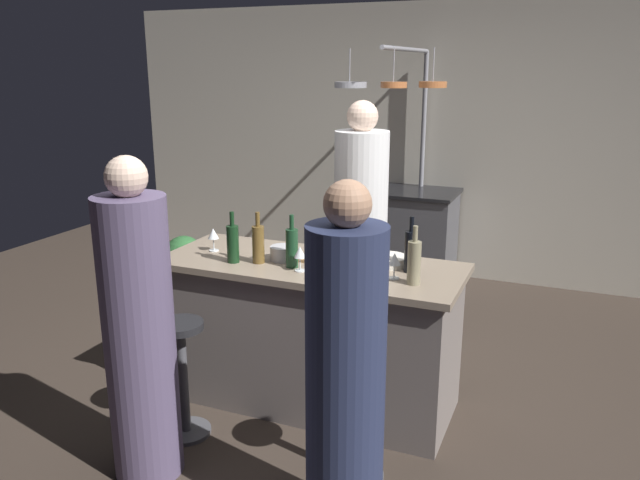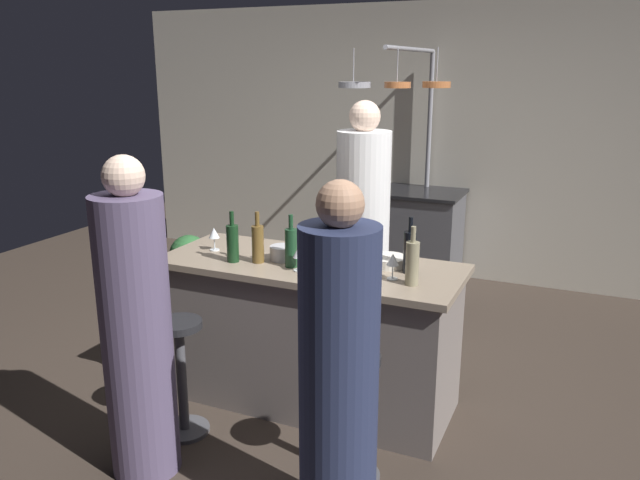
# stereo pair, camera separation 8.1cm
# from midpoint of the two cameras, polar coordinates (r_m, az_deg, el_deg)

# --- Properties ---
(ground_plane) EXTENTS (9.00, 9.00, 0.00)m
(ground_plane) POSITION_cam_midpoint_polar(r_m,az_deg,el_deg) (4.06, -0.30, -14.25)
(ground_plane) COLOR #382D26
(back_wall) EXTENTS (6.40, 0.16, 2.60)m
(back_wall) POSITION_cam_midpoint_polar(r_m,az_deg,el_deg) (6.28, 10.56, 8.71)
(back_wall) COLOR beige
(back_wall) RESTS_ON ground_plane
(kitchen_island) EXTENTS (1.80, 0.72, 0.90)m
(kitchen_island) POSITION_cam_midpoint_polar(r_m,az_deg,el_deg) (3.86, -0.30, -8.40)
(kitchen_island) COLOR slate
(kitchen_island) RESTS_ON ground_plane
(stove_range) EXTENTS (0.80, 0.64, 0.89)m
(stove_range) POSITION_cam_midpoint_polar(r_m,az_deg,el_deg) (6.06, 9.26, 0.29)
(stove_range) COLOR #47474C
(stove_range) RESTS_ON ground_plane
(chef) EXTENTS (0.38, 0.38, 1.80)m
(chef) POSITION_cam_midpoint_polar(r_m,az_deg,el_deg) (4.49, 4.40, 0.20)
(chef) COLOR white
(chef) RESTS_ON ground_plane
(bar_stool_left) EXTENTS (0.28, 0.28, 0.68)m
(bar_stool_left) POSITION_cam_midpoint_polar(r_m,az_deg,el_deg) (3.64, -11.86, -11.65)
(bar_stool_left) COLOR #4C4C51
(bar_stool_left) RESTS_ON ground_plane
(guest_left) EXTENTS (0.34, 0.34, 1.63)m
(guest_left) POSITION_cam_midpoint_polar(r_m,az_deg,el_deg) (3.22, -15.62, -8.14)
(guest_left) COLOR #594C6B
(guest_left) RESTS_ON ground_plane
(bar_stool_right) EXTENTS (0.28, 0.28, 0.68)m
(bar_stool_right) POSITION_cam_midpoint_polar(r_m,az_deg,el_deg) (3.21, 3.81, -15.30)
(bar_stool_right) COLOR #4C4C51
(bar_stool_right) RESTS_ON ground_plane
(guest_right) EXTENTS (0.34, 0.34, 1.60)m
(guest_right) POSITION_cam_midpoint_polar(r_m,az_deg,el_deg) (2.70, 2.59, -12.74)
(guest_right) COLOR #262D4C
(guest_right) RESTS_ON ground_plane
(overhead_pot_rack) EXTENTS (0.88, 1.41, 2.17)m
(overhead_pot_rack) POSITION_cam_midpoint_polar(r_m,az_deg,el_deg) (5.39, 8.36, 11.49)
(overhead_pot_rack) COLOR gray
(overhead_pot_rack) RESTS_ON ground_plane
(potted_plant) EXTENTS (0.36, 0.36, 0.52)m
(potted_plant) POSITION_cam_midpoint_polar(r_m,az_deg,el_deg) (5.92, -11.41, -1.68)
(potted_plant) COLOR brown
(potted_plant) RESTS_ON ground_plane
(cutting_board) EXTENTS (0.32, 0.22, 0.02)m
(cutting_board) POSITION_cam_midpoint_polar(r_m,az_deg,el_deg) (3.74, 1.34, -1.71)
(cutting_board) COLOR #997047
(cutting_board) RESTS_ON kitchen_island
(pepper_mill) EXTENTS (0.05, 0.05, 0.21)m
(pepper_mill) POSITION_cam_midpoint_polar(r_m,az_deg,el_deg) (3.52, 4.34, -1.27)
(pepper_mill) COLOR #382319
(pepper_mill) RESTS_ON kitchen_island
(wine_bottle_amber) EXTENTS (0.07, 0.07, 0.31)m
(wine_bottle_amber) POSITION_cam_midpoint_polar(r_m,az_deg,el_deg) (3.69, -5.04, -0.28)
(wine_bottle_amber) COLOR brown
(wine_bottle_amber) RESTS_ON kitchen_island
(wine_bottle_white) EXTENTS (0.07, 0.07, 0.32)m
(wine_bottle_white) POSITION_cam_midpoint_polar(r_m,az_deg,el_deg) (3.34, 9.07, -2.02)
(wine_bottle_white) COLOR gray
(wine_bottle_white) RESTS_ON kitchen_island
(wine_bottle_dark) EXTENTS (0.07, 0.07, 0.32)m
(wine_bottle_dark) POSITION_cam_midpoint_polar(r_m,az_deg,el_deg) (3.53, 8.81, -1.01)
(wine_bottle_dark) COLOR black
(wine_bottle_dark) RESTS_ON kitchen_island
(wine_bottle_green) EXTENTS (0.07, 0.07, 0.31)m
(wine_bottle_green) POSITION_cam_midpoint_polar(r_m,az_deg,el_deg) (3.59, -1.99, -0.63)
(wine_bottle_green) COLOR #193D23
(wine_bottle_green) RESTS_ON kitchen_island
(wine_bottle_red) EXTENTS (0.07, 0.07, 0.31)m
(wine_bottle_red) POSITION_cam_midpoint_polar(r_m,az_deg,el_deg) (3.72, -7.33, -0.22)
(wine_bottle_red) COLOR #143319
(wine_bottle_red) RESTS_ON kitchen_island
(wine_glass_near_right_guest) EXTENTS (0.07, 0.07, 0.15)m
(wine_glass_near_right_guest) POSITION_cam_midpoint_polar(r_m,az_deg,el_deg) (3.97, -9.03, 0.53)
(wine_glass_near_right_guest) COLOR silver
(wine_glass_near_right_guest) RESTS_ON kitchen_island
(wine_glass_near_left_guest) EXTENTS (0.07, 0.07, 0.15)m
(wine_glass_near_left_guest) POSITION_cam_midpoint_polar(r_m,az_deg,el_deg) (3.52, -1.29, -1.21)
(wine_glass_near_left_guest) COLOR silver
(wine_glass_near_left_guest) RESTS_ON kitchen_island
(wine_glass_by_chef) EXTENTS (0.07, 0.07, 0.15)m
(wine_glass_by_chef) POSITION_cam_midpoint_polar(r_m,az_deg,el_deg) (3.41, 7.32, -1.89)
(wine_glass_by_chef) COLOR silver
(wine_glass_by_chef) RESTS_ON kitchen_island
(mixing_bowl_steel) EXTENTS (0.15, 0.15, 0.08)m
(mixing_bowl_steel) POSITION_cam_midpoint_polar(r_m,az_deg,el_deg) (3.75, -2.79, -1.18)
(mixing_bowl_steel) COLOR #B7B7BC
(mixing_bowl_steel) RESTS_ON kitchen_island
(mixing_bowl_ceramic) EXTENTS (0.22, 0.22, 0.06)m
(mixing_bowl_ceramic) POSITION_cam_midpoint_polar(r_m,az_deg,el_deg) (3.66, 6.81, -1.92)
(mixing_bowl_ceramic) COLOR silver
(mixing_bowl_ceramic) RESTS_ON kitchen_island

